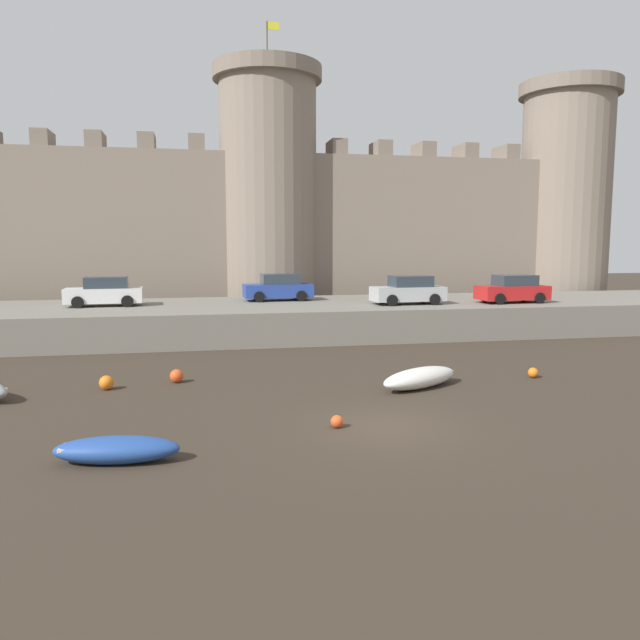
{
  "coord_description": "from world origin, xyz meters",
  "views": [
    {
      "loc": [
        -5.31,
        -16.66,
        5.23
      ],
      "look_at": [
        -0.96,
        4.96,
        2.5
      ],
      "focal_mm": 35.0,
      "sensor_mm": 36.0,
      "label": 1
    }
  ],
  "objects_px": {
    "car_quay_west": "(105,292)",
    "car_quay_centre_east": "(279,288)",
    "mooring_buoy_off_centre": "(106,383)",
    "mooring_buoy_near_shore": "(337,422)",
    "mooring_buoy_mid_mud": "(177,376)",
    "rowboat_near_channel_right": "(420,377)",
    "car_quay_centre_west": "(409,291)",
    "rowboat_near_channel_left": "(117,449)",
    "car_quay_east": "(513,289)",
    "mooring_buoy_near_channel": "(533,373)"
  },
  "relations": [
    {
      "from": "mooring_buoy_near_channel",
      "to": "mooring_buoy_off_centre",
      "type": "xyz_separation_m",
      "value": [
        -16.07,
        1.18,
        0.06
      ]
    },
    {
      "from": "mooring_buoy_near_shore",
      "to": "car_quay_west",
      "type": "height_order",
      "value": "car_quay_west"
    },
    {
      "from": "car_quay_west",
      "to": "car_quay_centre_west",
      "type": "bearing_deg",
      "value": -7.68
    },
    {
      "from": "mooring_buoy_near_shore",
      "to": "car_quay_east",
      "type": "xyz_separation_m",
      "value": [
        14.31,
        16.52,
        2.36
      ]
    },
    {
      "from": "rowboat_near_channel_right",
      "to": "car_quay_west",
      "type": "bearing_deg",
      "value": 130.71
    },
    {
      "from": "rowboat_near_channel_right",
      "to": "car_quay_centre_east",
      "type": "distance_m",
      "value": 16.77
    },
    {
      "from": "mooring_buoy_near_shore",
      "to": "mooring_buoy_near_channel",
      "type": "relative_size",
      "value": 0.91
    },
    {
      "from": "mooring_buoy_near_shore",
      "to": "mooring_buoy_mid_mud",
      "type": "xyz_separation_m",
      "value": [
        -4.63,
        6.82,
        0.07
      ]
    },
    {
      "from": "mooring_buoy_off_centre",
      "to": "car_quay_centre_west",
      "type": "relative_size",
      "value": 0.12
    },
    {
      "from": "mooring_buoy_mid_mud",
      "to": "car_quay_west",
      "type": "bearing_deg",
      "value": 108.57
    },
    {
      "from": "rowboat_near_channel_right",
      "to": "car_quay_west",
      "type": "distance_m",
      "value": 19.8
    },
    {
      "from": "rowboat_near_channel_left",
      "to": "car_quay_centre_west",
      "type": "height_order",
      "value": "car_quay_centre_west"
    },
    {
      "from": "mooring_buoy_off_centre",
      "to": "car_quay_east",
      "type": "height_order",
      "value": "car_quay_east"
    },
    {
      "from": "mooring_buoy_near_shore",
      "to": "car_quay_centre_west",
      "type": "bearing_deg",
      "value": 64.5
    },
    {
      "from": "mooring_buoy_off_centre",
      "to": "car_quay_centre_east",
      "type": "relative_size",
      "value": 0.12
    },
    {
      "from": "mooring_buoy_mid_mud",
      "to": "car_quay_east",
      "type": "height_order",
      "value": "car_quay_east"
    },
    {
      "from": "car_quay_west",
      "to": "car_quay_centre_east",
      "type": "xyz_separation_m",
      "value": [
        9.86,
        1.44,
        0.0
      ]
    },
    {
      "from": "car_quay_west",
      "to": "mooring_buoy_off_centre",
      "type": "bearing_deg",
      "value": -82.53
    },
    {
      "from": "mooring_buoy_mid_mud",
      "to": "car_quay_west",
      "type": "distance_m",
      "value": 13.2
    },
    {
      "from": "rowboat_near_channel_right",
      "to": "car_quay_centre_west",
      "type": "distance_m",
      "value": 13.44
    },
    {
      "from": "mooring_buoy_near_shore",
      "to": "car_quay_centre_east",
      "type": "xyz_separation_m",
      "value": [
        1.09,
        20.58,
        2.36
      ]
    },
    {
      "from": "rowboat_near_channel_left",
      "to": "car_quay_east",
      "type": "bearing_deg",
      "value": 42.24
    },
    {
      "from": "mooring_buoy_near_shore",
      "to": "mooring_buoy_near_channel",
      "type": "bearing_deg",
      "value": 28.86
    },
    {
      "from": "car_quay_centre_west",
      "to": "car_quay_centre_east",
      "type": "distance_m",
      "value": 7.88
    },
    {
      "from": "rowboat_near_channel_right",
      "to": "mooring_buoy_near_channel",
      "type": "relative_size",
      "value": 9.27
    },
    {
      "from": "rowboat_near_channel_right",
      "to": "car_quay_centre_west",
      "type": "relative_size",
      "value": 0.89
    },
    {
      "from": "rowboat_near_channel_right",
      "to": "car_quay_centre_west",
      "type": "height_order",
      "value": "car_quay_centre_west"
    },
    {
      "from": "car_quay_west",
      "to": "car_quay_centre_east",
      "type": "bearing_deg",
      "value": 8.32
    },
    {
      "from": "rowboat_near_channel_left",
      "to": "mooring_buoy_near_shore",
      "type": "relative_size",
      "value": 8.44
    },
    {
      "from": "car_quay_west",
      "to": "car_quay_centre_east",
      "type": "distance_m",
      "value": 9.97
    },
    {
      "from": "mooring_buoy_near_shore",
      "to": "mooring_buoy_near_channel",
      "type": "xyz_separation_m",
      "value": [
        9.0,
        4.96,
        0.02
      ]
    },
    {
      "from": "mooring_buoy_near_shore",
      "to": "mooring_buoy_mid_mud",
      "type": "relative_size",
      "value": 0.71
    },
    {
      "from": "mooring_buoy_near_channel",
      "to": "car_quay_centre_east",
      "type": "relative_size",
      "value": 0.1
    },
    {
      "from": "mooring_buoy_off_centre",
      "to": "rowboat_near_channel_left",
      "type": "bearing_deg",
      "value": -80.9
    },
    {
      "from": "mooring_buoy_near_channel",
      "to": "car_quay_east",
      "type": "xyz_separation_m",
      "value": [
        5.31,
        11.56,
        2.34
      ]
    },
    {
      "from": "mooring_buoy_off_centre",
      "to": "car_quay_west",
      "type": "distance_m",
      "value": 13.31
    },
    {
      "from": "mooring_buoy_near_shore",
      "to": "rowboat_near_channel_right",
      "type": "bearing_deg",
      "value": 46.09
    },
    {
      "from": "mooring_buoy_off_centre",
      "to": "car_quay_west",
      "type": "xyz_separation_m",
      "value": [
        -1.7,
        13.0,
        2.28
      ]
    },
    {
      "from": "rowboat_near_channel_left",
      "to": "mooring_buoy_off_centre",
      "type": "bearing_deg",
      "value": 99.1
    },
    {
      "from": "mooring_buoy_near_shore",
      "to": "car_quay_centre_west",
      "type": "height_order",
      "value": "car_quay_centre_west"
    },
    {
      "from": "car_quay_centre_west",
      "to": "car_quay_west",
      "type": "bearing_deg",
      "value": 172.32
    },
    {
      "from": "car_quay_west",
      "to": "car_quay_east",
      "type": "bearing_deg",
      "value": -6.48
    },
    {
      "from": "mooring_buoy_near_channel",
      "to": "car_quay_west",
      "type": "bearing_deg",
      "value": 141.41
    },
    {
      "from": "car_quay_centre_west",
      "to": "rowboat_near_channel_left",
      "type": "bearing_deg",
      "value": -126.65
    },
    {
      "from": "car_quay_east",
      "to": "car_quay_centre_east",
      "type": "xyz_separation_m",
      "value": [
        -13.22,
        4.06,
        0.0
      ]
    },
    {
      "from": "rowboat_near_channel_right",
      "to": "mooring_buoy_near_shore",
      "type": "bearing_deg",
      "value": -133.91
    },
    {
      "from": "mooring_buoy_near_shore",
      "to": "car_quay_centre_east",
      "type": "distance_m",
      "value": 20.75
    },
    {
      "from": "car_quay_centre_west",
      "to": "car_quay_centre_east",
      "type": "xyz_separation_m",
      "value": [
        -6.96,
        3.71,
        0.0
      ]
    },
    {
      "from": "rowboat_near_channel_right",
      "to": "car_quay_east",
      "type": "height_order",
      "value": "car_quay_east"
    },
    {
      "from": "car_quay_east",
      "to": "mooring_buoy_mid_mud",
      "type": "bearing_deg",
      "value": -152.87
    }
  ]
}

